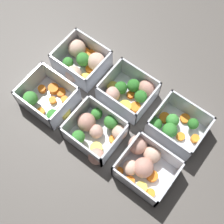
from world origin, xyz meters
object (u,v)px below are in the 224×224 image
Objects in this scene: container_near_center at (97,132)px; container_far_right at (175,126)px; container_far_left at (82,61)px; container_far_center at (130,92)px; container_near_right at (144,163)px; container_near_left at (47,100)px.

container_near_center is 1.03× the size of container_far_right.
container_far_left is 0.32m from container_far_right.
container_far_right is at bearing -3.89° from container_far_center.
container_near_right and container_far_right have the same top height.
container_near_left is at bearing -136.45° from container_far_center.
container_far_center is (0.00, 0.15, -0.00)m from container_near_center.
container_far_center is at bearing 135.90° from container_near_right.
container_near_right is at bearing 2.97° from container_near_left.
container_near_left is at bearing -88.70° from container_far_left.
container_near_center is 1.06× the size of container_far_center.
container_near_center and container_far_left have the same top height.
container_far_left is 1.08× the size of container_far_right.
container_far_left is 1.11× the size of container_far_center.
container_far_left is 0.17m from container_far_center.
container_far_center is at bearing 176.11° from container_far_right.
container_far_center is (-0.14, 0.14, -0.00)m from container_near_right.
container_near_right is (0.31, 0.02, 0.00)m from container_near_left.
container_near_center is at bearing -90.11° from container_far_center.
container_far_left is at bearing 156.19° from container_near_right.
container_far_left is (-0.17, 0.14, 0.00)m from container_near_center.
container_near_right is 0.20m from container_far_center.
container_near_center is 0.91× the size of container_near_right.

